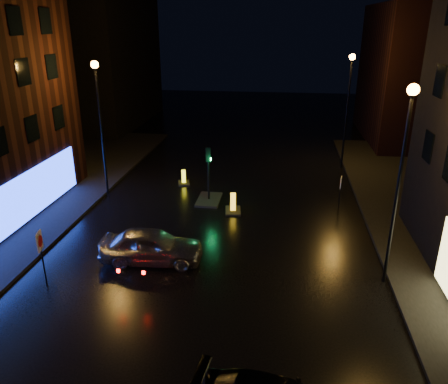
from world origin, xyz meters
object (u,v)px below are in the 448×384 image
Objects in this scene: silver_hatchback at (151,246)px; bollard_near at (233,208)px; bollard_far at (184,181)px; traffic_signal at (209,193)px; road_sign_left at (40,246)px; road_sign_right at (341,185)px.

bollard_near is (3.09, 6.18, -0.55)m from silver_hatchback.
bollard_far is (-3.92, 4.31, -0.04)m from bollard_near.
road_sign_left is (-5.30, -10.20, 1.37)m from traffic_signal.
bollard_far is at bearing 63.35° from road_sign_left.
traffic_signal is at bearing -67.15° from bollard_far.
bollard_near is 5.83m from bollard_far.
bollard_near is 6.43m from road_sign_right.
traffic_signal reaches higher than silver_hatchback.
road_sign_right reaches higher than bollard_near.
road_sign_left is at bearing -117.45° from traffic_signal.
bollard_far is 0.51× the size of road_sign_left.
traffic_signal is 0.73× the size of silver_hatchback.
traffic_signal is at bearing -14.02° from silver_hatchback.
silver_hatchback is 6.93m from bollard_near.
silver_hatchback is 1.89× the size of road_sign_left.
road_sign_left is at bearing -136.20° from bollard_near.
traffic_signal is 3.59m from bollard_far.
bollard_near is (1.69, -1.51, -0.25)m from traffic_signal.
traffic_signal is 1.68× the size of road_sign_right.
road_sign_left is at bearing 48.34° from road_sign_right.
road_sign_right is (6.19, 1.17, 1.28)m from bollard_near.
bollard_near is 1.12× the size of bollard_far.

